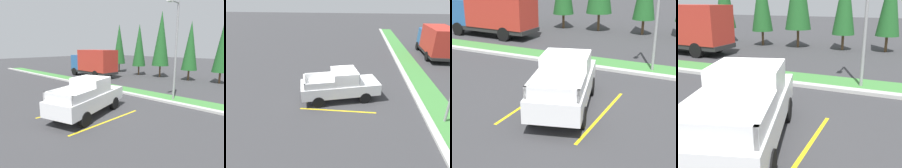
{
  "view_description": "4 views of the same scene",
  "coord_description": "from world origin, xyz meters",
  "views": [
    {
      "loc": [
        8.46,
        -7.11,
        3.82
      ],
      "look_at": [
        0.04,
        1.64,
        1.5
      ],
      "focal_mm": 31.55,
      "sensor_mm": 36.0,
      "label": 1
    },
    {
      "loc": [
        11.59,
        0.77,
        6.71
      ],
      "look_at": [
        -0.29,
        -0.49,
        0.94
      ],
      "focal_mm": 30.62,
      "sensor_mm": 36.0,
      "label": 2
    },
    {
      "loc": [
        5.31,
        -11.01,
        5.35
      ],
      "look_at": [
        -0.08,
        -0.13,
        0.9
      ],
      "focal_mm": 53.37,
      "sensor_mm": 36.0,
      "label": 3
    },
    {
      "loc": [
        3.55,
        -5.81,
        3.64
      ],
      "look_at": [
        0.51,
        1.53,
        1.19
      ],
      "focal_mm": 43.26,
      "sensor_mm": 36.0,
      "label": 4
    }
  ],
  "objects": [
    {
      "name": "cargo_truck_distant",
      "position": [
        -10.65,
        9.39,
        1.85
      ],
      "size": [
        6.87,
        2.66,
        3.4
      ],
      "color": "black",
      "rests_on": "ground"
    },
    {
      "name": "curb_strip",
      "position": [
        0.0,
        5.0,
        0.07
      ],
      "size": [
        56.0,
        0.4,
        0.15
      ],
      "primitive_type": "cube",
      "color": "#B2B2AD",
      "rests_on": "ground"
    },
    {
      "name": "parking_line_far",
      "position": [
        1.6,
        -0.32,
        0.0
      ],
      "size": [
        0.12,
        4.8,
        0.01
      ],
      "primitive_type": "cube",
      "color": "yellow",
      "rests_on": "ground"
    },
    {
      "name": "pickup_truck_main",
      "position": [
        0.04,
        -0.27,
        1.04
      ],
      "size": [
        3.28,
        5.54,
        2.1
      ],
      "color": "black",
      "rests_on": "ground"
    },
    {
      "name": "parking_line_near",
      "position": [
        -1.5,
        -0.32,
        0.0
      ],
      "size": [
        0.12,
        4.8,
        0.01
      ],
      "primitive_type": "cube",
      "color": "yellow",
      "rests_on": "ground"
    },
    {
      "name": "ground_plane",
      "position": [
        0.0,
        0.0,
        0.0
      ],
      "size": [
        120.0,
        120.0,
        0.0
      ],
      "primitive_type": "plane",
      "color": "#38383A"
    },
    {
      "name": "grass_median",
      "position": [
        0.0,
        6.1,
        0.03
      ],
      "size": [
        56.0,
        1.8,
        0.06
      ],
      "primitive_type": "cube",
      "color": "#42843D",
      "rests_on": "ground"
    }
  ]
}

